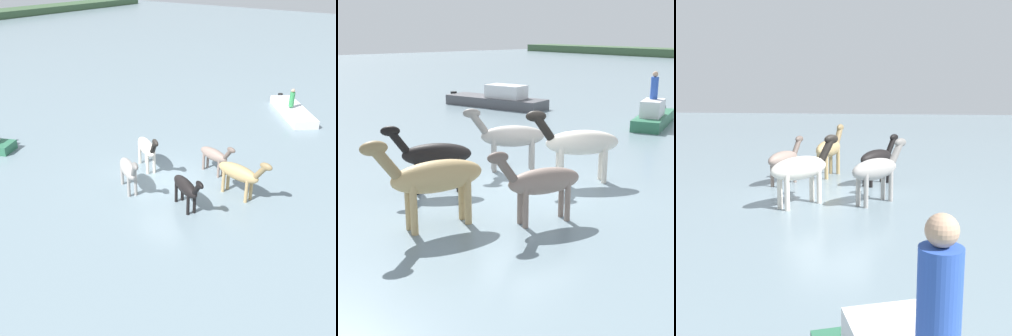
% 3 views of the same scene
% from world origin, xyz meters
% --- Properties ---
extents(ground_plane, '(143.03, 143.03, 0.00)m').
position_xyz_m(ground_plane, '(0.00, 0.00, 0.00)').
color(ground_plane, gray).
extents(horse_dark_mare, '(0.94, 2.20, 1.71)m').
position_xyz_m(horse_dark_mare, '(2.15, -1.36, 0.94)').
color(horse_dark_mare, gray).
rests_on(horse_dark_mare, ground_plane).
extents(horse_rear_stallion, '(1.65, 2.25, 1.90)m').
position_xyz_m(horse_rear_stallion, '(-1.53, 0.79, 1.05)').
color(horse_rear_stallion, '#9E9993').
rests_on(horse_rear_stallion, ground_plane).
extents(horse_mid_herd, '(1.40, 2.19, 1.79)m').
position_xyz_m(horse_mid_herd, '(-1.21, -2.03, 0.98)').
color(horse_mid_herd, black).
rests_on(horse_mid_herd, ground_plane).
extents(horse_pinto_flank, '(1.74, 2.42, 2.03)m').
position_xyz_m(horse_pinto_flank, '(0.59, 1.49, 1.12)').
color(horse_pinto_flank, silver).
rests_on(horse_pinto_flank, ground_plane).
extents(horse_chestnut_trailing, '(0.93, 2.65, 2.04)m').
position_xyz_m(horse_chestnut_trailing, '(0.93, -3.31, 1.13)').
color(horse_chestnut_trailing, tan).
rests_on(horse_chestnut_trailing, ground_plane).
extents(boat_motor_center, '(2.84, 4.32, 1.33)m').
position_xyz_m(boat_motor_center, '(-3.16, 10.35, 0.31)').
color(boat_motor_center, '#2D6B4C').
rests_on(boat_motor_center, ground_plane).
extents(boat_tender_starboard, '(6.09, 3.19, 1.38)m').
position_xyz_m(boat_tender_starboard, '(-11.77, 8.32, 0.33)').
color(boat_tender_starboard, '#4C4C51').
rests_on(boat_tender_starboard, ground_plane).
extents(person_watcher_seated, '(0.32, 0.32, 1.19)m').
position_xyz_m(person_watcher_seated, '(-3.16, 10.24, 1.73)').
color(person_watcher_seated, '#2D51B2').
rests_on(person_watcher_seated, boat_motor_center).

